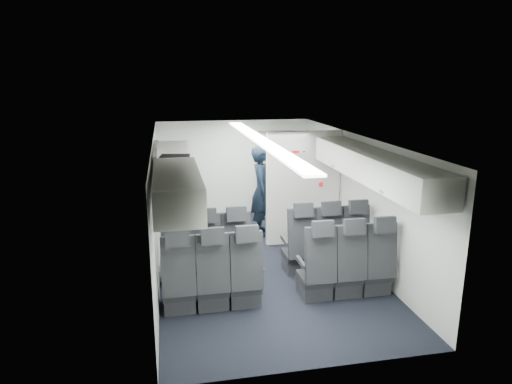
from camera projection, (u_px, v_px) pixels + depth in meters
name	position (u px, v px, depth m)	size (l,w,h in m)	color
cabin_shell	(261.00, 199.00, 7.57)	(3.41, 6.01, 2.16)	black
seat_row_front	(267.00, 252.00, 7.24)	(3.33, 0.56, 1.24)	black
seat_row_mid	(281.00, 275.00, 6.39)	(3.33, 0.56, 1.24)	black
overhead_bin_left_rear	(177.00, 189.00, 5.22)	(0.53, 1.80, 0.40)	silver
overhead_bin_left_front_open	(171.00, 170.00, 6.91)	(0.64, 1.70, 0.72)	#9E9E93
overhead_bin_right_rear	(402.00, 178.00, 5.75)	(0.53, 1.80, 0.40)	silver
overhead_bin_right_front	(348.00, 155.00, 7.42)	(0.53, 1.70, 0.40)	silver
bulkhead_partition	(303.00, 188.00, 8.53)	(1.40, 0.15, 2.13)	silver
galley_unit	(277.00, 174.00, 10.38)	(0.85, 0.52, 1.90)	#939399
boarding_door	(161.00, 191.00, 8.78)	(0.12, 1.27, 1.86)	silver
flight_attendant	(262.00, 191.00, 9.06)	(0.66, 0.43, 1.80)	black
carry_on_bag	(175.00, 164.00, 6.88)	(0.43, 0.30, 0.26)	black
papers	(272.00, 183.00, 9.02)	(0.20, 0.02, 0.14)	white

